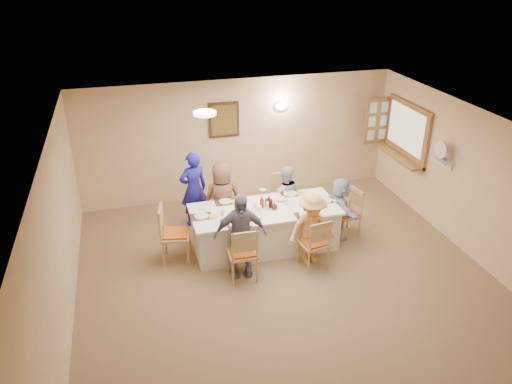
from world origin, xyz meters
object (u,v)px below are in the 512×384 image
object	(u,v)px
desk_fan	(443,153)
chair_back_left	(222,208)
serving_hatch	(407,131)
chair_front_left	(242,252)
chair_front_right	(314,242)
caregiver	(194,189)
chair_left_end	(175,233)
diner_right_end	(340,208)
condiment_ketchup	(262,202)
diner_front_left	(240,235)
diner_back_right	(285,196)
dining_table	(265,228)
diner_front_right	(311,229)
chair_back_right	(283,199)
chair_right_end	(346,213)
diner_back_left	(222,199)

from	to	relation	value
desk_fan	chair_back_left	world-z (taller)	desk_fan
serving_hatch	chair_front_left	xyz separation A→B (m)	(-3.88, -1.89, -1.02)
chair_front_right	caregiver	size ratio (longest dim) A/B	0.63
chair_left_end	desk_fan	bearing A→B (deg)	-82.10
diner_right_end	condiment_ketchup	world-z (taller)	diner_right_end
diner_front_left	condiment_ketchup	xyz separation A→B (m)	(0.56, 0.73, 0.15)
diner_back_right	diner_front_left	xyz separation A→B (m)	(-1.20, -1.36, 0.12)
diner_right_end	condiment_ketchup	xyz separation A→B (m)	(-1.46, 0.05, 0.30)
chair_back_left	chair_front_left	xyz separation A→B (m)	(0.00, -1.60, 0.04)
serving_hatch	dining_table	size ratio (longest dim) A/B	0.59
diner_front_left	diner_front_right	xyz separation A→B (m)	(1.20, 0.00, -0.08)
chair_left_end	condiment_ketchup	bearing A→B (deg)	-76.92
desk_fan	caregiver	distance (m)	4.52
serving_hatch	chair_back_right	distance (m)	2.88
diner_front_left	diner_right_end	xyz separation A→B (m)	(2.02, 0.68, -0.14)
chair_front_right	chair_right_end	distance (m)	1.24
chair_back_right	diner_front_left	world-z (taller)	diner_front_left
chair_front_left	diner_back_right	world-z (taller)	diner_back_right
chair_back_right	chair_front_right	distance (m)	1.60
caregiver	chair_left_end	bearing A→B (deg)	54.76
diner_back_left	diner_back_right	distance (m)	1.20
serving_hatch	diner_front_left	world-z (taller)	serving_hatch
chair_right_end	caregiver	world-z (taller)	caregiver
desk_fan	serving_hatch	bearing A→B (deg)	85.34
chair_front_left	diner_front_right	size ratio (longest dim) A/B	0.75
diner_front_left	condiment_ketchup	size ratio (longest dim) A/B	6.44
chair_front_left	diner_back_right	bearing A→B (deg)	-127.37
chair_front_right	caregiver	xyz separation A→B (m)	(-1.65, 1.95, 0.27)
chair_back_left	diner_front_right	distance (m)	1.92
chair_front_right	diner_front_left	world-z (taller)	diner_front_left
desk_fan	diner_front_right	distance (m)	2.76
serving_hatch	diner_front_left	distance (m)	4.33
chair_right_end	diner_back_left	size ratio (longest dim) A/B	0.65
diner_front_right	caregiver	world-z (taller)	caregiver
chair_back_left	diner_back_left	world-z (taller)	diner_back_left
chair_back_left	chair_left_end	world-z (taller)	chair_left_end
chair_back_left	diner_right_end	bearing A→B (deg)	-22.71
diner_front_right	diner_right_end	distance (m)	1.07
chair_front_left	diner_back_left	bearing A→B (deg)	-88.33
serving_hatch	chair_front_right	xyz separation A→B (m)	(-2.68, -1.89, -1.04)
chair_front_right	chair_left_end	world-z (taller)	chair_left_end
dining_table	diner_back_right	bearing A→B (deg)	48.58
diner_back_right	caregiver	bearing A→B (deg)	-6.56
dining_table	chair_back_right	bearing A→B (deg)	53.13
condiment_ketchup	chair_back_right	bearing A→B (deg)	49.41
chair_front_left	diner_back_left	size ratio (longest dim) A/B	0.69
desk_fan	chair_back_right	xyz separation A→B (m)	(-2.57, 1.06, -1.08)
diner_front_right	caregiver	size ratio (longest dim) A/B	0.87
chair_back_right	chair_front_right	bearing A→B (deg)	-81.61
chair_front_right	caregiver	distance (m)	2.57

